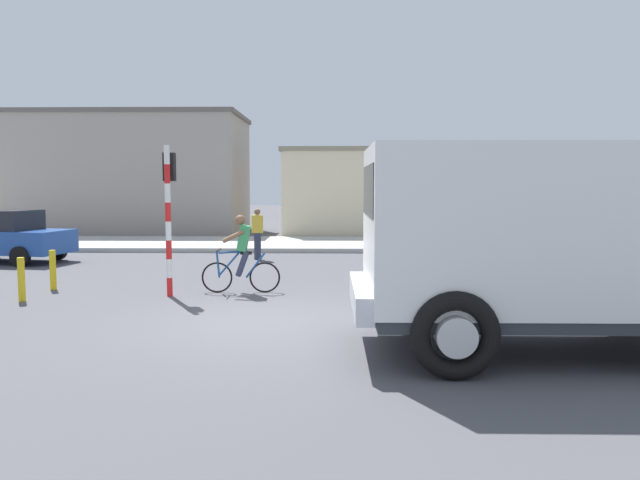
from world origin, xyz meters
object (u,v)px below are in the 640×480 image
(bollard_near, at_px, (21,279))
(traffic_light_pole, at_px, (169,199))
(car_white_mid, at_px, (3,236))
(pedestrian_near_kerb, at_px, (257,233))
(cyclist, at_px, (241,254))
(bollard_far, at_px, (53,270))
(truck_foreground, at_px, (552,235))
(car_red_near, at_px, (506,244))

(bollard_near, bearing_deg, traffic_light_pole, 13.89)
(car_white_mid, bearing_deg, traffic_light_pole, -39.86)
(traffic_light_pole, height_order, pedestrian_near_kerb, traffic_light_pole)
(cyclist, relative_size, bollard_far, 1.92)
(truck_foreground, xyz_separation_m, car_white_mid, (-13.21, 9.86, -0.85))
(cyclist, relative_size, car_red_near, 0.40)
(pedestrian_near_kerb, bearing_deg, bollard_far, -124.75)
(pedestrian_near_kerb, bearing_deg, bollard_near, -119.11)
(bollard_near, bearing_deg, pedestrian_near_kerb, 60.89)
(pedestrian_near_kerb, xyz_separation_m, bollard_near, (-3.95, -7.09, -0.40))
(traffic_light_pole, distance_m, bollard_near, 3.37)
(truck_foreground, relative_size, car_red_near, 1.27)
(truck_foreground, distance_m, car_white_mid, 16.51)
(traffic_light_pole, bearing_deg, truck_foreground, -33.29)
(traffic_light_pole, height_order, bollard_near, traffic_light_pole)
(car_red_near, bearing_deg, bollard_far, -167.49)
(car_white_mid, distance_m, bollard_far, 6.18)
(truck_foreground, bearing_deg, bollard_near, 159.12)
(cyclist, bearing_deg, traffic_light_pole, -165.45)
(truck_foreground, relative_size, cyclist, 3.14)
(traffic_light_pole, relative_size, bollard_near, 3.56)
(cyclist, xyz_separation_m, bollard_near, (-4.34, -1.09, -0.41))
(truck_foreground, distance_m, cyclist, 6.95)
(car_white_mid, distance_m, bollard_near, 7.34)
(car_red_near, bearing_deg, cyclist, -157.39)
(traffic_light_pole, xyz_separation_m, pedestrian_near_kerb, (1.08, 6.38, -1.22))
(car_white_mid, bearing_deg, truck_foreground, -36.74)
(car_red_near, bearing_deg, car_white_mid, 170.49)
(car_white_mid, xyz_separation_m, bollard_near, (3.80, -6.27, -0.37))
(cyclist, height_order, car_red_near, cyclist)
(pedestrian_near_kerb, relative_size, bollard_near, 1.80)
(truck_foreground, height_order, cyclist, truck_foreground)
(cyclist, xyz_separation_m, pedestrian_near_kerb, (-0.39, 6.00, -0.02))
(cyclist, xyz_separation_m, bollard_far, (-4.34, 0.31, -0.41))
(bollard_far, bearing_deg, traffic_light_pole, -13.57)
(bollard_far, bearing_deg, car_white_mid, 127.93)
(bollard_near, height_order, bollard_far, same)
(pedestrian_near_kerb, bearing_deg, car_white_mid, -173.94)
(cyclist, bearing_deg, truck_foreground, -42.67)
(bollard_near, bearing_deg, truck_foreground, -20.88)
(traffic_light_pole, xyz_separation_m, car_red_near, (8.01, 3.10, -1.25))
(car_white_mid, bearing_deg, pedestrian_near_kerb, 6.06)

